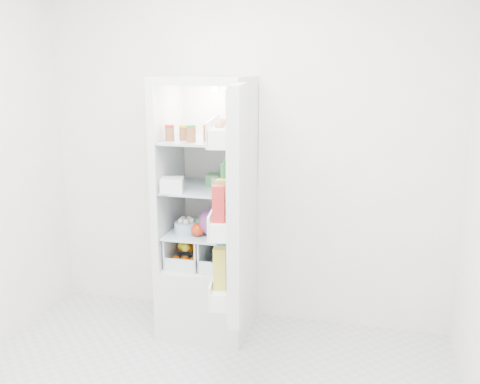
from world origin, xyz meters
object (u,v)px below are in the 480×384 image
(refrigerator, at_px, (209,238))
(red_cabbage, at_px, (211,222))
(fridge_door, at_px, (233,206))
(mushroom_bowl, at_px, (186,227))

(refrigerator, distance_m, red_cabbage, 0.24)
(refrigerator, bearing_deg, red_cabbage, -67.53)
(fridge_door, bearing_deg, red_cabbage, 21.37)
(mushroom_bowl, relative_size, fridge_door, 0.13)
(refrigerator, relative_size, mushroom_bowl, 11.03)
(refrigerator, distance_m, fridge_door, 0.84)
(red_cabbage, xyz_separation_m, fridge_door, (0.29, -0.48, 0.25))
(refrigerator, xyz_separation_m, mushroom_bowl, (-0.11, -0.16, 0.12))
(red_cabbage, bearing_deg, mushroom_bowl, -178.78)
(refrigerator, height_order, mushroom_bowl, refrigerator)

